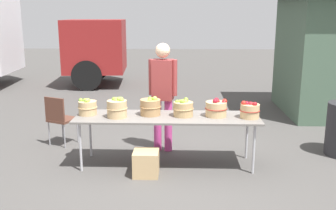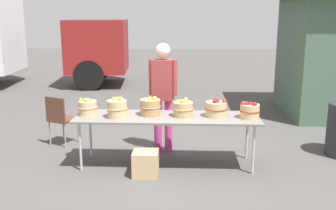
# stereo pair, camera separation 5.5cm
# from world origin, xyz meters

# --- Properties ---
(ground_plane) EXTENTS (40.00, 40.00, 0.00)m
(ground_plane) POSITION_xyz_m (0.00, 0.00, 0.00)
(ground_plane) COLOR #474442
(market_table) EXTENTS (2.70, 0.76, 0.75)m
(market_table) POSITION_xyz_m (0.00, 0.00, 0.71)
(market_table) COLOR slate
(market_table) RESTS_ON ground
(apple_basket_green_0) EXTENTS (0.29, 0.29, 0.26)m
(apple_basket_green_0) POSITION_xyz_m (-1.19, 0.05, 0.87)
(apple_basket_green_0) COLOR tan
(apple_basket_green_0) RESTS_ON market_table
(apple_basket_green_1) EXTENTS (0.31, 0.31, 0.30)m
(apple_basket_green_1) POSITION_xyz_m (-0.73, -0.08, 0.89)
(apple_basket_green_1) COLOR tan
(apple_basket_green_1) RESTS_ON market_table
(apple_basket_green_2) EXTENTS (0.32, 0.32, 0.29)m
(apple_basket_green_2) POSITION_xyz_m (-0.25, 0.07, 0.88)
(apple_basket_green_2) COLOR #A87F51
(apple_basket_green_2) RESTS_ON market_table
(apple_basket_green_3) EXTENTS (0.31, 0.31, 0.27)m
(apple_basket_green_3) POSITION_xyz_m (0.23, 0.02, 0.87)
(apple_basket_green_3) COLOR tan
(apple_basket_green_3) RESTS_ON market_table
(apple_basket_red_0) EXTENTS (0.33, 0.33, 0.27)m
(apple_basket_red_0) POSITION_xyz_m (0.72, 0.03, 0.87)
(apple_basket_red_0) COLOR tan
(apple_basket_red_0) RESTS_ON market_table
(apple_basket_red_1) EXTENTS (0.29, 0.29, 0.26)m
(apple_basket_red_1) POSITION_xyz_m (1.19, -0.04, 0.86)
(apple_basket_red_1) COLOR tan
(apple_basket_red_1) RESTS_ON market_table
(vendor_adult) EXTENTS (0.46, 0.29, 1.77)m
(vendor_adult) POSITION_xyz_m (-0.10, 0.62, 1.04)
(vendor_adult) COLOR #CC3F8C
(vendor_adult) RESTS_ON ground
(folding_chair) EXTENTS (0.53, 0.53, 0.86)m
(folding_chair) POSITION_xyz_m (-1.87, 0.81, 0.51)
(folding_chair) COLOR brown
(folding_chair) RESTS_ON ground
(produce_crate) EXTENTS (0.35, 0.35, 0.35)m
(produce_crate) POSITION_xyz_m (-0.28, -0.41, 0.18)
(produce_crate) COLOR tan
(produce_crate) RESTS_ON ground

